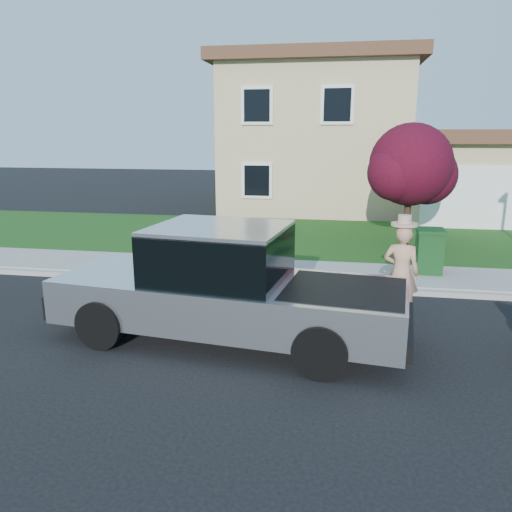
{
  "coord_description": "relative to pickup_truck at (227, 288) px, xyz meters",
  "views": [
    {
      "loc": [
        1.38,
        -8.19,
        3.52
      ],
      "look_at": [
        -0.25,
        1.07,
        1.2
      ],
      "focal_mm": 35.0,
      "sensor_mm": 36.0,
      "label": 1
    }
  ],
  "objects": [
    {
      "name": "trash_bin",
      "position": [
        4.05,
        4.56,
        -0.23
      ],
      "size": [
        0.68,
        0.78,
        1.09
      ],
      "rotation": [
        0.0,
        0.0,
        -0.02
      ],
      "color": "#0F3914",
      "rests_on": "sidewalk"
    },
    {
      "name": "sidewalk",
      "position": [
        1.53,
        4.21,
        -0.86
      ],
      "size": [
        40.0,
        2.0,
        0.15
      ],
      "primitive_type": "cube",
      "color": "gray",
      "rests_on": "ground"
    },
    {
      "name": "lawn",
      "position": [
        1.53,
        8.71,
        -0.89
      ],
      "size": [
        40.0,
        7.0,
        0.1
      ],
      "primitive_type": "cube",
      "color": "#164012",
      "rests_on": "ground"
    },
    {
      "name": "ground",
      "position": [
        0.53,
        0.21,
        -0.94
      ],
      "size": [
        80.0,
        80.0,
        0.0
      ],
      "primitive_type": "plane",
      "color": "black",
      "rests_on": "ground"
    },
    {
      "name": "pickup_truck",
      "position": [
        0.0,
        0.0,
        0.0
      ],
      "size": [
        6.31,
        2.78,
        2.01
      ],
      "rotation": [
        0.0,
        0.0,
        -0.12
      ],
      "color": "black",
      "rests_on": "ground"
    },
    {
      "name": "house",
      "position": [
        1.84,
        16.59,
        2.23
      ],
      "size": [
        14.0,
        11.3,
        6.85
      ],
      "color": "tan",
      "rests_on": "ground"
    },
    {
      "name": "woman",
      "position": [
        3.05,
        1.51,
        0.03
      ],
      "size": [
        0.76,
        0.58,
        2.04
      ],
      "rotation": [
        0.0,
        0.0,
        2.93
      ],
      "color": "tan",
      "rests_on": "ground"
    },
    {
      "name": "ornamental_tree",
      "position": [
        3.89,
        7.71,
        1.55
      ],
      "size": [
        2.72,
        2.46,
        3.74
      ],
      "color": "black",
      "rests_on": "lawn"
    },
    {
      "name": "curb",
      "position": [
        1.53,
        3.11,
        -0.88
      ],
      "size": [
        40.0,
        0.2,
        0.12
      ],
      "primitive_type": "cube",
      "color": "gray",
      "rests_on": "ground"
    }
  ]
}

